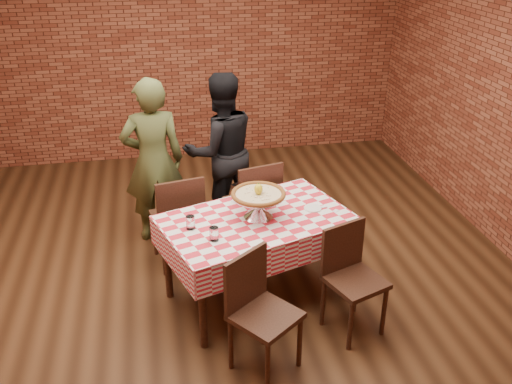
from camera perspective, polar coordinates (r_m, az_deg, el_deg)
The scene contains 19 objects.
ground at distance 5.03m, azimuth -3.85°, elevation -9.10°, with size 6.00×6.00×0.00m, color black.
back_wall at distance 7.23m, azimuth -7.36°, elevation 14.54°, with size 5.50×5.50×0.00m, color maroon.
table at distance 4.64m, azimuth 0.01°, elevation -6.79°, with size 1.44×0.87×0.75m, color #412417.
tablecloth at distance 4.50m, azimuth 0.01°, elevation -4.03°, with size 1.48×0.90×0.25m, color red, non-canonical shape.
pizza_stand at distance 4.42m, azimuth 0.24°, elevation -1.43°, with size 0.42×0.42×0.19m, color silver, non-canonical shape.
pizza at distance 4.38m, azimuth 0.25°, elevation -0.27°, with size 0.43×0.43×0.03m, color beige.
lemon at distance 4.35m, azimuth 0.25°, elevation 0.30°, with size 0.07×0.07×0.09m, color yellow.
water_glass_left at distance 4.14m, azimuth -4.29°, elevation -4.27°, with size 0.07×0.07×0.11m, color white.
water_glass_right at distance 4.30m, azimuth -6.69°, elevation -3.10°, with size 0.07×0.07×0.11m, color white.
side_plate at distance 4.60m, azimuth 5.79°, elevation -1.65°, with size 0.14×0.14×0.01m, color white.
sweetener_packet_a at distance 4.59m, azimuth 8.12°, elevation -1.91°, with size 0.05×0.04×0.01m, color white.
sweetener_packet_b at distance 4.64m, azimuth 6.93°, elevation -1.47°, with size 0.05×0.04×0.01m, color white.
condiment_caddy at distance 4.66m, azimuth -1.70°, elevation -0.08°, with size 0.11×0.09×0.16m, color silver.
chair_near_left at distance 3.93m, azimuth 0.97°, elevation -12.64°, with size 0.40×0.40×0.88m, color #412417, non-canonical shape.
chair_near_right at distance 4.32m, azimuth 10.07°, elevation -9.15°, with size 0.39×0.39×0.87m, color #412417, non-canonical shape.
chair_far_left at distance 5.12m, azimuth -8.03°, elevation -2.60°, with size 0.43×0.43×0.91m, color #412417, non-canonical shape.
chair_far_right at distance 5.32m, azimuth -0.40°, elevation -1.10°, with size 0.43×0.43×0.91m, color #412417, non-canonical shape.
diner_olive at distance 5.41m, azimuth -10.39°, elevation 3.09°, with size 0.59×0.39×1.63m, color #464E27.
diner_black at distance 5.62m, azimuth -3.57°, elevation 4.20°, with size 0.77×0.60×1.59m, color black.
Camera 1 is at (-0.44, -4.07, 2.92)m, focal length 39.32 mm.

